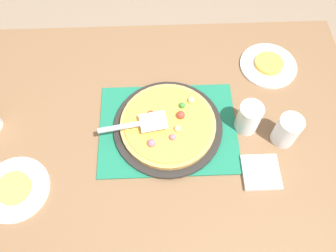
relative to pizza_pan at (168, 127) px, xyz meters
name	(u,v)px	position (x,y,z in m)	size (l,w,h in m)	color
ground_plane	(168,193)	(0.00, 0.00, -0.76)	(8.00, 8.00, 0.00)	#84705B
dining_table	(168,142)	(0.00, 0.00, -0.12)	(1.40, 1.00, 0.75)	brown
placemat	(168,128)	(0.00, 0.00, -0.01)	(0.48, 0.36, 0.01)	#196B4C
pizza_pan	(168,127)	(0.00, 0.00, 0.00)	(0.38, 0.38, 0.01)	black
pizza	(168,124)	(0.00, 0.00, 0.02)	(0.33, 0.33, 0.05)	tan
plate_near_left	(268,65)	(0.40, 0.26, -0.01)	(0.22, 0.22, 0.01)	white
plate_far_right	(15,189)	(-0.50, -0.20, -0.01)	(0.22, 0.22, 0.01)	white
served_slice_left	(269,63)	(0.40, 0.26, 0.01)	(0.11, 0.11, 0.02)	gold
served_slice_right	(13,188)	(-0.50, -0.20, 0.01)	(0.11, 0.11, 0.02)	#EAB747
cup_far	(248,117)	(0.27, 0.00, 0.05)	(0.08, 0.08, 0.12)	white
cup_corner	(287,130)	(0.39, -0.05, 0.05)	(0.08, 0.08, 0.12)	white
pizza_server	(139,124)	(-0.10, -0.02, 0.06)	(0.23, 0.08, 0.01)	silver
napkin_stack	(261,172)	(0.30, -0.18, -0.01)	(0.12, 0.12, 0.02)	white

